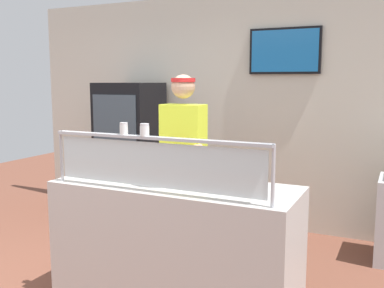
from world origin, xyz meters
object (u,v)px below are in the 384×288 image
worker_figure (184,160)px  drink_fridge (130,152)px  parmesan_shaker (124,129)px  pepper_flake_shaker (145,131)px  pizza_server (162,176)px  pizza_tray (160,178)px

worker_figure → drink_fridge: 1.63m
worker_figure → parmesan_shaker: bearing=-89.4°
parmesan_shaker → pepper_flake_shaker: size_ratio=1.00×
parmesan_shaker → pizza_server: bearing=71.3°
pizza_tray → pizza_server: (0.02, -0.02, 0.02)m
parmesan_shaker → drink_fridge: drink_fridge is taller
parmesan_shaker → pepper_flake_shaker: bearing=-0.0°
parmesan_shaker → worker_figure: bearing=90.6°
pizza_tray → parmesan_shaker: 0.54m
pizza_server → worker_figure: (-0.12, 0.61, 0.02)m
pizza_server → drink_fridge: bearing=115.4°
pepper_flake_shaker → drink_fridge: size_ratio=0.05×
pepper_flake_shaker → worker_figure: bearing=100.7°
pizza_server → parmesan_shaker: (-0.11, -0.33, 0.38)m
pizza_server → worker_figure: bearing=86.6°
drink_fridge → pizza_server: bearing=-50.1°
parmesan_shaker → worker_figure: worker_figure is taller
pepper_flake_shaker → pizza_server: bearing=99.8°
pizza_server → pepper_flake_shaker: 0.51m
parmesan_shaker → drink_fridge: bearing=122.7°
pizza_tray → worker_figure: (-0.10, 0.59, 0.04)m
pizza_tray → worker_figure: worker_figure is taller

